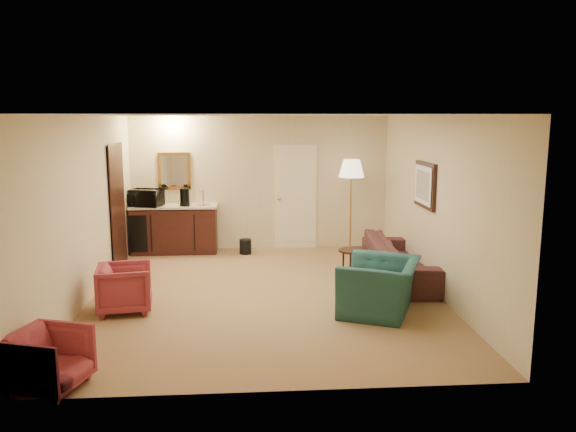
% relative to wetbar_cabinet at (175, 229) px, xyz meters
% --- Properties ---
extents(ground, '(6.00, 6.00, 0.00)m').
position_rel_wetbar_cabinet_xyz_m(ground, '(1.65, -2.72, -0.46)').
color(ground, '#906B49').
rests_on(ground, ground).
extents(room_walls, '(5.02, 6.01, 2.61)m').
position_rel_wetbar_cabinet_xyz_m(room_walls, '(1.55, -1.95, 1.26)').
color(room_walls, beige).
rests_on(room_walls, ground).
extents(wetbar_cabinet, '(1.64, 0.58, 0.92)m').
position_rel_wetbar_cabinet_xyz_m(wetbar_cabinet, '(0.00, 0.00, 0.00)').
color(wetbar_cabinet, '#341510').
rests_on(wetbar_cabinet, ground).
extents(sofa, '(0.83, 2.31, 0.89)m').
position_rel_wetbar_cabinet_xyz_m(sofa, '(3.80, -2.14, -0.02)').
color(sofa, black).
rests_on(sofa, ground).
extents(teal_armchair, '(1.09, 1.29, 0.96)m').
position_rel_wetbar_cabinet_xyz_m(teal_armchair, '(3.14, -3.62, 0.02)').
color(teal_armchair, '#21534F').
rests_on(teal_armchair, ground).
extents(rose_chair_near, '(0.74, 0.78, 0.70)m').
position_rel_wetbar_cabinet_xyz_m(rose_chair_near, '(-0.25, -3.32, -0.11)').
color(rose_chair_near, '#993238').
rests_on(rose_chair_near, ground).
extents(rose_chair_far, '(0.76, 0.79, 0.66)m').
position_rel_wetbar_cabinet_xyz_m(rose_chair_far, '(-0.50, -5.52, -0.13)').
color(rose_chair_far, '#993238').
rests_on(rose_chair_far, ground).
extents(coffee_table, '(0.81, 0.64, 0.41)m').
position_rel_wetbar_cabinet_xyz_m(coffee_table, '(3.25, -1.72, -0.25)').
color(coffee_table, black).
rests_on(coffee_table, ground).
extents(floor_lamp, '(0.53, 0.53, 1.81)m').
position_rel_wetbar_cabinet_xyz_m(floor_lamp, '(3.35, -0.32, 0.44)').
color(floor_lamp, '#AD8339').
rests_on(floor_lamp, ground).
extents(waste_bin, '(0.27, 0.27, 0.28)m').
position_rel_wetbar_cabinet_xyz_m(waste_bin, '(1.35, -0.21, -0.32)').
color(waste_bin, black).
rests_on(waste_bin, ground).
extents(microwave, '(0.65, 0.48, 0.39)m').
position_rel_wetbar_cabinet_xyz_m(microwave, '(-0.50, -0.08, 0.66)').
color(microwave, black).
rests_on(microwave, wetbar_cabinet).
extents(coffee_maker, '(0.21, 0.21, 0.33)m').
position_rel_wetbar_cabinet_xyz_m(coffee_maker, '(0.22, -0.08, 0.63)').
color(coffee_maker, black).
rests_on(coffee_maker, wetbar_cabinet).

